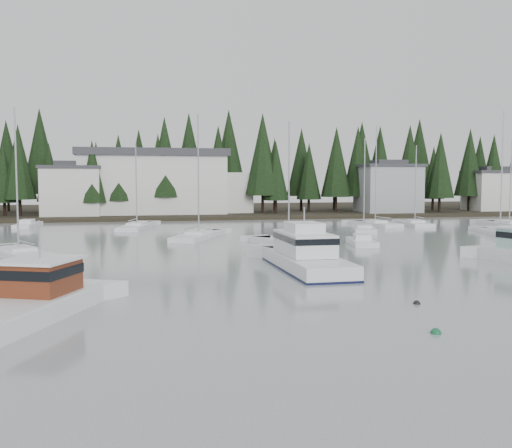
{
  "coord_description": "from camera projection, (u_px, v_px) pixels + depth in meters",
  "views": [
    {
      "loc": [
        -7.09,
        -16.75,
        6.11
      ],
      "look_at": [
        2.28,
        29.62,
        2.5
      ],
      "focal_mm": 40.0,
      "sensor_mm": 36.0,
      "label": 1
    }
  ],
  "objects": [
    {
      "name": "conifer_treeline",
      "position": [
        182.0,
        215.0,
        102.29
      ],
      "size": [
        200.0,
        22.0,
        20.0
      ],
      "primitive_type": null,
      "color": "black",
      "rests_on": "ground"
    },
    {
      "name": "sailboat_1",
      "position": [
        364.0,
        231.0,
        68.95
      ],
      "size": [
        4.8,
        8.44,
        11.7
      ],
      "rotation": [
        0.0,
        0.0,
        1.26
      ],
      "color": "white",
      "rests_on": "ground"
    },
    {
      "name": "far_shore_land",
      "position": [
        178.0,
        211.0,
        113.04
      ],
      "size": [
        240.0,
        54.0,
        1.0
      ],
      "primitive_type": "cube",
      "color": "black",
      "rests_on": "ground"
    },
    {
      "name": "mooring_buoy_dark",
      "position": [
        417.0,
        304.0,
        28.24
      ],
      "size": [
        0.37,
        0.37,
        0.37
      ],
      "primitive_type": "sphere",
      "color": "black",
      "rests_on": "ground"
    },
    {
      "name": "cabin_cruiser_center",
      "position": [
        306.0,
        258.0,
        39.32
      ],
      "size": [
        3.77,
        11.62,
        4.97
      ],
      "rotation": [
        0.0,
        0.0,
        1.59
      ],
      "color": "white",
      "rests_on": "ground"
    },
    {
      "name": "sailboat_12",
      "position": [
        415.0,
        225.0,
        77.7
      ],
      "size": [
        3.8,
        8.32,
        11.4
      ],
      "rotation": [
        0.0,
        0.0,
        1.44
      ],
      "color": "white",
      "rests_on": "ground"
    },
    {
      "name": "sailboat_2",
      "position": [
        500.0,
        234.0,
        64.71
      ],
      "size": [
        4.6,
        9.4,
        14.47
      ],
      "rotation": [
        0.0,
        0.0,
        1.36
      ],
      "color": "white",
      "rests_on": "ground"
    },
    {
      "name": "sailboat_0",
      "position": [
        137.0,
        228.0,
        73.14
      ],
      "size": [
        5.21,
        11.32,
        11.42
      ],
      "rotation": [
        0.0,
        0.0,
        1.34
      ],
      "color": "white",
      "rests_on": "ground"
    },
    {
      "name": "ground",
      "position": [
        369.0,
        372.0,
        18.24
      ],
      "size": [
        260.0,
        260.0,
        0.0
      ],
      "primitive_type": "plane",
      "color": "gray",
      "rests_on": "ground"
    },
    {
      "name": "runabout_1",
      "position": [
        362.0,
        244.0,
        54.16
      ],
      "size": [
        3.19,
        5.65,
        1.42
      ],
      "rotation": [
        0.0,
        0.0,
        1.38
      ],
      "color": "white",
      "rests_on": "ground"
    },
    {
      "name": "house_east_b",
      "position": [
        492.0,
        190.0,
        107.54
      ],
      "size": [
        9.54,
        7.42,
        8.25
      ],
      "color": "silver",
      "rests_on": "ground"
    },
    {
      "name": "sailboat_8",
      "position": [
        199.0,
        237.0,
        60.9
      ],
      "size": [
        7.09,
        11.09,
        13.65
      ],
      "rotation": [
        0.0,
        0.0,
        1.14
      ],
      "color": "white",
      "rests_on": "ground"
    },
    {
      "name": "sailboat_6",
      "position": [
        375.0,
        225.0,
        77.19
      ],
      "size": [
        4.67,
        8.99,
        13.93
      ],
      "rotation": [
        0.0,
        0.0,
        1.78
      ],
      "color": "white",
      "rests_on": "ground"
    },
    {
      "name": "runabout_3",
      "position": [
        27.0,
        226.0,
        75.02
      ],
      "size": [
        2.77,
        6.46,
        1.42
      ],
      "rotation": [
        0.0,
        0.0,
        1.48
      ],
      "color": "white",
      "rests_on": "ground"
    },
    {
      "name": "sailboat_3",
      "position": [
        289.0,
        245.0,
        53.91
      ],
      "size": [
        6.19,
        9.87,
        12.16
      ],
      "rotation": [
        0.0,
        0.0,
        1.96
      ],
      "color": "white",
      "rests_on": "ground"
    },
    {
      "name": "house_east_a",
      "position": [
        388.0,
        187.0,
        101.2
      ],
      "size": [
        10.6,
        8.48,
        9.25
      ],
      "color": "#999EA0",
      "rests_on": "ground"
    },
    {
      "name": "sailboat_5",
      "position": [
        509.0,
        226.0,
        76.19
      ],
      "size": [
        3.49,
        10.89,
        12.0
      ],
      "rotation": [
        0.0,
        0.0,
        1.52
      ],
      "color": "white",
      "rests_on": "ground"
    },
    {
      "name": "harbor_inn",
      "position": [
        165.0,
        183.0,
        97.69
      ],
      "size": [
        29.5,
        11.5,
        10.9
      ],
      "color": "silver",
      "rests_on": "ground"
    },
    {
      "name": "sailboat_7",
      "position": [
        19.0,
        255.0,
        46.27
      ],
      "size": [
        6.91,
        9.22,
        12.52
      ],
      "rotation": [
        0.0,
        0.0,
        2.09
      ],
      "color": "white",
      "rests_on": "ground"
    },
    {
      "name": "mooring_buoy_green",
      "position": [
        436.0,
        333.0,
        22.8
      ],
      "size": [
        0.44,
        0.44,
        0.44
      ],
      "primitive_type": "sphere",
      "color": "#145933",
      "rests_on": "ground"
    },
    {
      "name": "house_west",
      "position": [
        72.0,
        190.0,
        91.54
      ],
      "size": [
        9.54,
        7.42,
        8.75
      ],
      "color": "silver",
      "rests_on": "ground"
    },
    {
      "name": "lobster_boat_brown",
      "position": [
        20.0,
        308.0,
        24.87
      ],
      "size": [
        7.24,
        10.41,
        4.89
      ],
      "rotation": [
        0.0,
        0.0,
        1.18
      ],
      "color": "white",
      "rests_on": "ground"
    }
  ]
}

